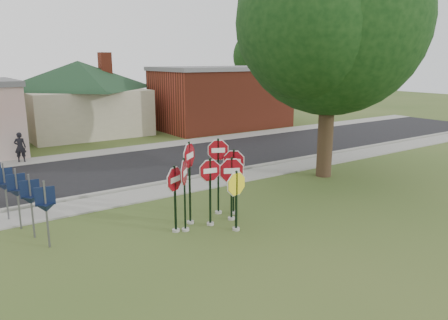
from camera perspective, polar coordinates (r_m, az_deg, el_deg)
ground at (r=13.63m, az=2.03°, el=-9.93°), size 120.00×120.00×0.00m
sidewalk_near at (r=18.06m, az=-8.49°, el=-4.13°), size 60.00×1.60×0.06m
road at (r=22.05m, az=-13.70°, el=-1.23°), size 60.00×7.00×0.04m
sidewalk_far at (r=26.02m, az=-17.16°, el=0.74°), size 60.00×1.60×0.06m
curb at (r=18.91m, az=-9.84°, el=-3.26°), size 60.00×0.20×0.14m
stop_sign_center at (r=14.05m, az=-1.83°, el=-3.08°), size 0.98×0.24×2.34m
stop_sign_yellow at (r=13.68m, az=1.62°, el=-4.44°), size 1.05×0.24×2.06m
stop_sign_left at (r=13.58m, az=-5.18°, el=-3.14°), size 0.75×0.87×2.49m
stop_sign_right at (r=14.53m, az=0.99°, el=-2.61°), size 1.05×0.51×2.29m
stop_sign_back_right at (r=15.04m, az=-0.76°, el=-0.75°), size 0.91×0.46×2.78m
stop_sign_back_left at (r=14.12m, az=-4.53°, el=-1.29°), size 0.93×0.70×2.87m
stop_sign_far_right at (r=15.08m, az=1.27°, el=-1.71°), size 0.81×0.67×2.42m
stop_sign_far_left at (r=13.60m, az=-6.43°, el=-3.94°), size 0.96×0.51×2.25m
route_sign_row at (r=15.25m, az=-25.39°, el=-3.83°), size 1.43×4.63×2.00m
building_house at (r=33.47m, az=-18.40°, el=9.54°), size 11.60×11.60×6.20m
building_brick at (r=34.70m, az=-0.35°, el=8.24°), size 10.20×6.20×4.75m
oak_tree at (r=20.30m, az=13.87°, el=17.43°), size 11.90×11.30×11.15m
bg_tree_right at (r=46.59m, az=4.72°, el=13.33°), size 5.60×5.60×8.40m
pedestrian at (r=25.10m, az=-25.08°, el=1.54°), size 0.67×0.55×1.57m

